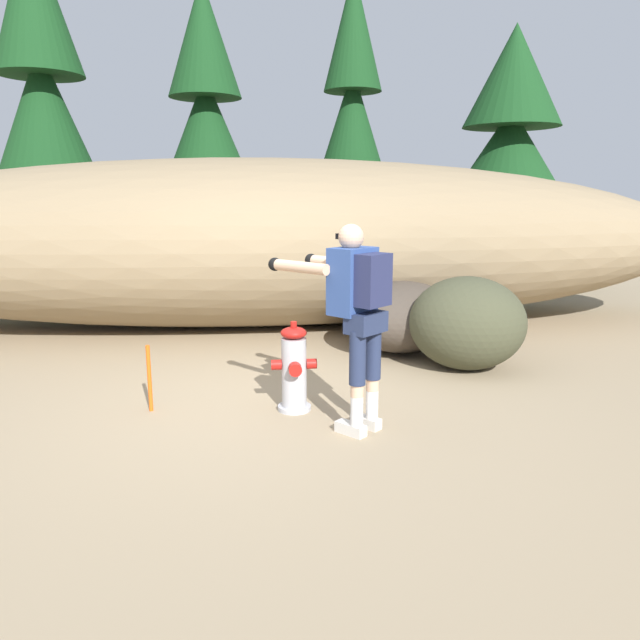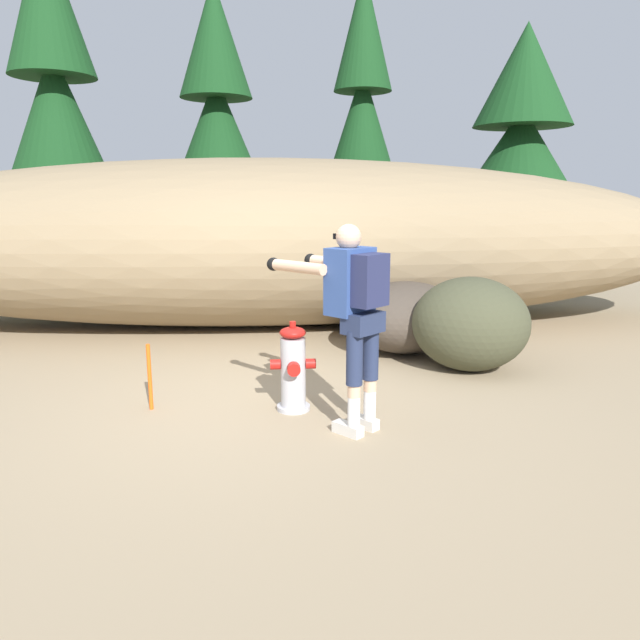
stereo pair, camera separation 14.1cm
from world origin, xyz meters
The scene contains 11 objects.
ground_plane centered at (0.00, 0.00, -0.02)m, with size 56.00×56.00×0.04m, color #998466.
dirt_embankment centered at (0.00, 3.64, 1.19)m, with size 13.18×3.20×2.39m, color #897556.
fire_hydrant centered at (0.25, -0.06, 0.37)m, with size 0.40×0.35×0.81m.
utility_worker centered at (0.70, -0.56, 1.06)m, with size 0.94×0.98×1.66m.
boulder_large centered at (2.22, 1.04, 0.51)m, with size 1.26×1.13×1.02m, color #40422D.
boulder_mid centered at (1.70, 1.90, 0.42)m, with size 1.39×1.53×0.85m, color #433A30.
pine_tree_far_left centered at (-4.25, 8.15, 3.72)m, with size 2.65×2.65×7.07m.
pine_tree_left centered at (-1.11, 9.65, 3.61)m, with size 2.57×2.57×6.64m.
pine_tree_center centered at (2.11, 8.38, 3.62)m, with size 1.93×1.93×6.52m.
pine_tree_right centered at (5.12, 6.98, 2.86)m, with size 2.99×2.99×5.16m.
survey_stake centered at (-1.01, 0.05, 0.30)m, with size 0.04×0.04×0.60m, color #E55914.
Camera 1 is at (-0.07, -5.13, 1.89)m, focal length 33.73 mm.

